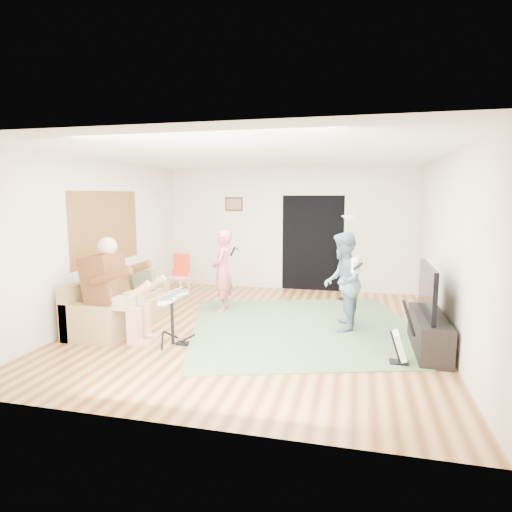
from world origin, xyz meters
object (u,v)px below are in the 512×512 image
Objects in this scene: drum_kit at (172,322)px; torchiere_lamp at (347,243)px; singer at (222,271)px; guitar_spare at (400,346)px; television at (428,290)px; sofa at (116,309)px; guitarist at (343,282)px; tv_cabinet at (429,333)px; dining_chair at (179,282)px.

torchiere_lamp reaches higher than drum_kit.
singer reaches higher than drum_kit.
guitar_spare is 0.69× the size of television.
sofa is 1.94m from singer.
sofa is 2.70× the size of drum_kit.
guitarist is (2.16, -0.64, 0.03)m from singer.
guitar_spare is 3.42m from torchiere_lamp.
singer is (0.15, 1.86, 0.42)m from drum_kit.
torchiere_lamp is at bearing 113.26° from television.
guitar_spare is at bearing -0.19° from drum_kit.
sofa is 1.34× the size of singer.
television reaches higher than sofa.
singer is at bearing -105.73° from guitarist.
tv_cabinet is (1.18, -2.64, -0.92)m from torchiere_lamp.
singer is 2.58m from torchiere_lamp.
sofa is at bearing 153.23° from drum_kit.
guitarist is at bearing 149.73° from television.
singer is at bearing 40.20° from sofa.
tv_cabinet is (4.59, -2.14, -0.07)m from dining_chair.
guitar_spare is 4.97m from dining_chair.
singer is 1.78× the size of guitar_spare.
dining_chair is 5.05m from television.
drum_kit is at bearing -170.91° from tv_cabinet.
tv_cabinet is (1.19, -0.67, -0.52)m from guitarist.
singer reaches higher than television.
television reaches higher than tv_cabinet.
guitar_spare is at bearing -8.60° from sofa.
torchiere_lamp is at bearing 35.23° from sofa.
dining_chair is (-4.17, 2.71, 0.08)m from guitar_spare.
tv_cabinet is at bearing 61.40° from singer.
drum_kit is 2.65m from guitarist.
dining_chair is at bearing -171.74° from torchiere_lamp.
singer is (1.43, 1.21, 0.47)m from sofa.
guitarist is 1.46m from tv_cabinet.
guitarist is 1.55m from guitar_spare.
tv_cabinet is at bearing 53.50° from guitar_spare.
drum_kit is 0.83× the size of dining_chair.
guitarist reaches higher than singer.
sofa is 1.44m from drum_kit.
television is (4.54, -2.14, 0.53)m from dining_chair.
guitarist reaches higher than tv_cabinet.
drum_kit is 0.52× the size of tv_cabinet.
dining_chair reaches higher than guitar_spare.
television is (1.13, -2.64, -0.32)m from torchiere_lamp.
drum_kit is at bearing -61.40° from guitarist.
sofa is at bearing -80.26° from guitarist.
television is (3.45, 0.56, 0.53)m from drum_kit.
guitarist is 1.86× the size of guitar_spare.
sofa is at bearing 178.92° from tv_cabinet.
television is at bearing 56.89° from guitar_spare.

